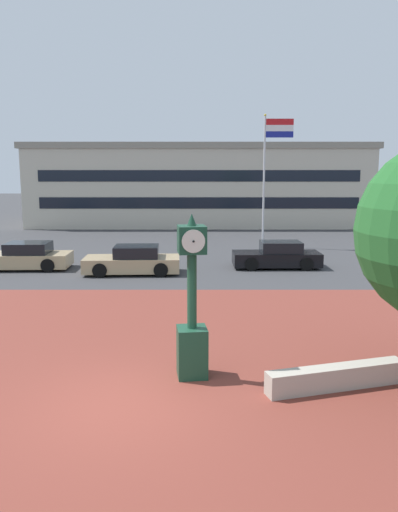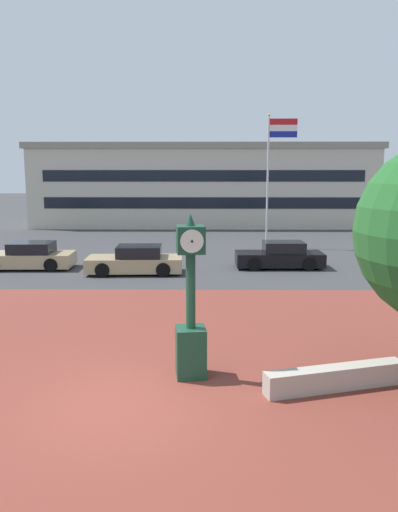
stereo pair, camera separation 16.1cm
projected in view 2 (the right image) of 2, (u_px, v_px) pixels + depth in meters
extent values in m
plane|color=#38383A|center=(118.00, 405.00, 10.07)|extent=(200.00, 200.00, 0.00)
cube|color=brown|center=(138.00, 352.00, 13.04)|extent=(44.00, 14.02, 0.01)
cube|color=#ADA393|center=(335.00, 378.00, 10.79)|extent=(3.18, 1.28, 0.50)
cube|color=#19422D|center=(191.00, 352.00, 11.45)|extent=(0.74, 0.74, 1.14)
cylinder|color=#19422D|center=(191.00, 291.00, 11.21)|extent=(0.21, 0.21, 1.71)
cube|color=#19422D|center=(190.00, 239.00, 11.02)|extent=(0.67, 0.67, 0.60)
cylinder|color=silver|center=(189.00, 238.00, 11.33)|extent=(0.50, 0.09, 0.50)
sphere|color=black|center=(189.00, 237.00, 11.35)|extent=(0.05, 0.05, 0.05)
cylinder|color=silver|center=(192.00, 241.00, 10.71)|extent=(0.50, 0.09, 0.50)
sphere|color=black|center=(192.00, 241.00, 10.69)|extent=(0.05, 0.05, 0.05)
cone|color=#19422D|center=(190.00, 220.00, 10.95)|extent=(0.21, 0.21, 0.27)
cube|color=tan|center=(28.00, 259.00, 24.29)|extent=(4.38, 1.97, 0.64)
cube|color=black|center=(32.00, 248.00, 24.20)|extent=(2.04, 1.65, 0.56)
cylinder|color=black|center=(6.00, 259.00, 25.14)|extent=(0.65, 0.24, 0.64)
cylinder|color=black|center=(51.00, 265.00, 23.48)|extent=(0.65, 0.24, 0.64)
cylinder|color=black|center=(60.00, 259.00, 25.18)|extent=(0.65, 0.24, 0.64)
cube|color=black|center=(279.00, 259.00, 24.48)|extent=(4.22, 1.78, 0.64)
cube|color=black|center=(284.00, 247.00, 24.39)|extent=(1.95, 1.51, 0.56)
cylinder|color=black|center=(254.00, 264.00, 23.70)|extent=(0.64, 0.23, 0.64)
cylinder|color=black|center=(251.00, 258.00, 25.28)|extent=(0.64, 0.23, 0.64)
cylinder|color=black|center=(309.00, 264.00, 23.71)|extent=(0.64, 0.23, 0.64)
cylinder|color=black|center=(302.00, 258.00, 25.29)|extent=(0.64, 0.23, 0.64)
cube|color=tan|center=(135.00, 264.00, 23.16)|extent=(4.40, 2.03, 0.64)
cube|color=black|center=(139.00, 252.00, 23.07)|extent=(2.06, 1.68, 0.56)
cylinder|color=black|center=(102.00, 270.00, 22.28)|extent=(0.65, 0.25, 0.64)
cylinder|color=black|center=(108.00, 263.00, 24.00)|extent=(0.65, 0.25, 0.64)
cylinder|color=black|center=(163.00, 270.00, 22.36)|extent=(0.65, 0.25, 0.64)
cylinder|color=black|center=(165.00, 263.00, 24.07)|extent=(0.65, 0.25, 0.64)
cylinder|color=silver|center=(268.00, 183.00, 30.81)|extent=(0.12, 0.12, 7.91)
sphere|color=gold|center=(269.00, 115.00, 30.15)|extent=(0.14, 0.14, 0.14)
cube|color=red|center=(284.00, 122.00, 30.20)|extent=(1.66, 0.02, 0.37)
cube|color=white|center=(284.00, 128.00, 30.26)|extent=(1.66, 0.02, 0.37)
cube|color=navy|center=(283.00, 134.00, 30.32)|extent=(1.66, 0.02, 0.37)
cube|color=beige|center=(203.00, 187.00, 46.49)|extent=(28.45, 12.71, 6.44)
cube|color=gray|center=(204.00, 149.00, 45.92)|extent=(29.02, 12.96, 0.50)
cube|color=black|center=(203.00, 203.00, 40.38)|extent=(25.61, 0.04, 0.90)
cube|color=black|center=(203.00, 176.00, 40.03)|extent=(25.61, 0.04, 0.90)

